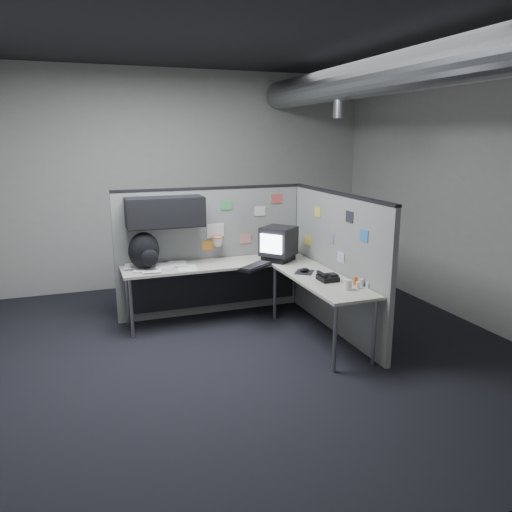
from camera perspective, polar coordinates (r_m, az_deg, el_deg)
name	(u,v)px	position (r m, az deg, el deg)	size (l,w,h in m)	color
room	(304,151)	(5.22, 5.46, 11.91)	(5.62, 5.62, 3.22)	black
partition_back	(200,239)	(6.24, -6.39, 1.95)	(2.44, 0.42, 1.63)	gray
partition_right	(336,263)	(5.83, 9.13, -0.74)	(0.07, 2.23, 1.63)	gray
desk	(245,277)	(5.94, -1.32, -2.36)	(2.31, 2.11, 0.73)	#B5B0A3
monitor	(278,243)	(6.18, 2.58, 1.46)	(0.52, 0.52, 0.42)	black
keyboard	(255,266)	(5.85, -0.08, -1.21)	(0.49, 0.43, 0.04)	black
mouse	(304,271)	(5.70, 5.55, -1.70)	(0.29, 0.30, 0.05)	black
phone	(327,277)	(5.40, 8.15, -2.43)	(0.19, 0.21, 0.10)	black
bottles	(360,283)	(5.25, 11.76, -3.04)	(0.14, 0.18, 0.09)	silver
cup	(348,285)	(5.11, 10.49, -3.26)	(0.08, 0.08, 0.10)	beige
papers	(160,267)	(5.99, -10.94, -1.22)	(0.84, 0.59, 0.02)	white
backpack	(144,251)	(5.91, -12.63, 0.52)	(0.37, 0.33, 0.44)	black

